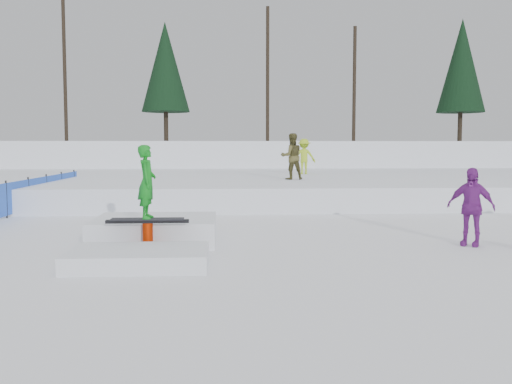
{
  "coord_description": "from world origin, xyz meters",
  "views": [
    {
      "loc": [
        -0.22,
        -10.27,
        2.08
      ],
      "look_at": [
        0.5,
        2.0,
        1.1
      ],
      "focal_mm": 40.0,
      "sensor_mm": 36.0,
      "label": 1
    }
  ],
  "objects": [
    {
      "name": "walker_ygreen",
      "position": [
        3.57,
        16.1,
        1.62
      ],
      "size": [
        1.12,
        0.72,
        1.64
      ],
      "primitive_type": "imported",
      "rotation": [
        0.0,
        0.0,
        3.03
      ],
      "color": "#ABD125",
      "rests_on": "snow_midrise"
    },
    {
      "name": "treeline",
      "position": [
        6.18,
        28.28,
        7.45
      ],
      "size": [
        40.24,
        4.22,
        10.5
      ],
      "color": "black",
      "rests_on": "snow_berm"
    },
    {
      "name": "spectator_purple",
      "position": [
        4.97,
        1.31,
        0.82
      ],
      "size": [
        1.01,
        0.9,
        1.65
      ],
      "primitive_type": "imported",
      "rotation": [
        0.0,
        0.0,
        -0.65
      ],
      "color": "#842792",
      "rests_on": "ground"
    },
    {
      "name": "jib_rail_feature",
      "position": [
        -1.68,
        1.41,
        0.3
      ],
      "size": [
        2.6,
        4.4,
        2.11
      ],
      "color": "white",
      "rests_on": "ground"
    },
    {
      "name": "ground",
      "position": [
        0.0,
        0.0,
        0.0
      ],
      "size": [
        120.0,
        120.0,
        0.0
      ],
      "primitive_type": "plane",
      "color": "white"
    },
    {
      "name": "safety_fence",
      "position": [
        -6.5,
        6.6,
        0.55
      ],
      "size": [
        0.05,
        16.0,
        1.1
      ],
      "color": "blue",
      "rests_on": "ground"
    },
    {
      "name": "snow_berm",
      "position": [
        0.0,
        30.0,
        1.2
      ],
      "size": [
        60.0,
        14.0,
        2.4
      ],
      "primitive_type": "cube",
      "color": "white",
      "rests_on": "ground"
    },
    {
      "name": "snow_midrise",
      "position": [
        0.0,
        16.0,
        0.4
      ],
      "size": [
        50.0,
        18.0,
        0.8
      ],
      "primitive_type": "cube",
      "color": "white",
      "rests_on": "ground"
    },
    {
      "name": "walker_olive",
      "position": [
        2.46,
        11.77,
        1.7
      ],
      "size": [
        0.97,
        0.8,
        1.79
      ],
      "primitive_type": "imported",
      "rotation": [
        0.0,
        0.0,
        3.3
      ],
      "color": "#4D4923",
      "rests_on": "snow_midrise"
    }
  ]
}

